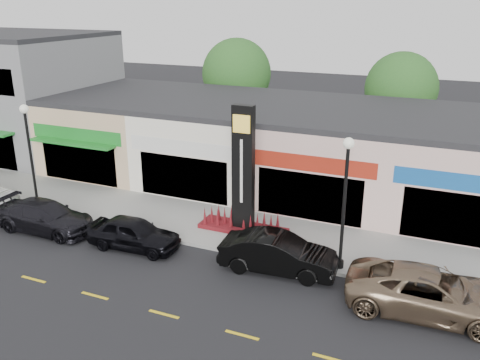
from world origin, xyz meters
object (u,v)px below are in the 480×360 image
at_px(pylon_sign, 243,188).
at_px(car_black_conv, 278,254).
at_px(lamp_east_near, 345,191).
at_px(car_dark_sedan, 45,217).
at_px(lamp_west_near, 29,147).
at_px(car_gold_suv, 430,292).
at_px(car_black_sedan, 134,233).

xyz_separation_m(pylon_sign, car_black_conv, (2.69, -2.73, -1.49)).
xyz_separation_m(lamp_east_near, car_dark_sedan, (-13.78, -1.77, -2.75)).
height_order(lamp_west_near, lamp_east_near, same).
relative_size(car_black_conv, car_gold_suv, 0.82).
relative_size(car_dark_sedan, car_black_sedan, 1.19).
distance_m(pylon_sign, car_black_sedan, 5.33).
height_order(lamp_west_near, pylon_sign, pylon_sign).
bearing_deg(car_black_sedan, lamp_west_near, 74.23).
relative_size(lamp_east_near, car_black_sedan, 1.30).
bearing_deg(car_gold_suv, car_dark_sedan, 87.82).
relative_size(lamp_east_near, car_gold_suv, 0.94).
xyz_separation_m(lamp_west_near, pylon_sign, (11.00, 1.70, -1.20)).
xyz_separation_m(lamp_east_near, car_black_sedan, (-8.86, -1.63, -2.76)).
height_order(car_dark_sedan, car_black_sedan, car_dark_sedan).
bearing_deg(lamp_west_near, pylon_sign, 8.77).
distance_m(car_black_sedan, car_gold_suv, 12.40).
bearing_deg(lamp_east_near, car_gold_suv, -25.37).
bearing_deg(car_black_conv, car_dark_sedan, 89.21).
bearing_deg(car_dark_sedan, car_black_conv, -87.20).
xyz_separation_m(lamp_west_near, car_black_conv, (13.69, -1.03, -2.69)).
bearing_deg(car_black_conv, lamp_west_near, 81.21).
bearing_deg(car_black_conv, lamp_east_near, -70.44).
bearing_deg(car_dark_sedan, pylon_sign, -69.35).
bearing_deg(lamp_east_near, car_black_conv, -155.95).
relative_size(pylon_sign, car_dark_sedan, 1.19).
xyz_separation_m(car_dark_sedan, car_black_conv, (11.48, 0.74, 0.05)).
xyz_separation_m(lamp_west_near, car_black_sedan, (7.14, -1.63, -2.76)).
relative_size(lamp_west_near, car_dark_sedan, 1.09).
height_order(car_dark_sedan, car_gold_suv, car_gold_suv).
bearing_deg(lamp_west_near, lamp_east_near, 0.00).
bearing_deg(car_gold_suv, car_black_conv, 81.18).
height_order(lamp_west_near, car_black_conv, lamp_west_near).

